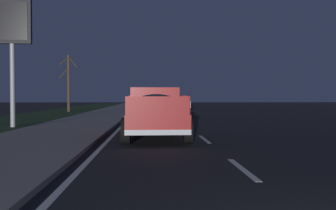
{
  "coord_description": "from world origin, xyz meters",
  "views": [
    {
      "loc": [
        -2.88,
        1.93,
        1.52
      ],
      "look_at": [
        13.16,
        1.16,
        1.16
      ],
      "focal_mm": 39.72,
      "sensor_mm": 36.0,
      "label": 1
    }
  ],
  "objects_px": {
    "gas_price_sign": "(12,32)",
    "bare_tree_far": "(68,82)",
    "sedan_silver": "(180,103)",
    "sedan_green": "(156,106)",
    "pickup_truck": "(155,111)"
  },
  "relations": [
    {
      "from": "sedan_green",
      "to": "sedan_silver",
      "type": "bearing_deg",
      "value": -12.33
    },
    {
      "from": "sedan_green",
      "to": "gas_price_sign",
      "type": "distance_m",
      "value": 12.76
    },
    {
      "from": "bare_tree_far",
      "to": "pickup_truck",
      "type": "bearing_deg",
      "value": -160.81
    },
    {
      "from": "bare_tree_far",
      "to": "gas_price_sign",
      "type": "bearing_deg",
      "value": -175.75
    },
    {
      "from": "pickup_truck",
      "to": "gas_price_sign",
      "type": "distance_m",
      "value": 9.48
    },
    {
      "from": "gas_price_sign",
      "to": "bare_tree_far",
      "type": "relative_size",
      "value": 1.11
    },
    {
      "from": "sedan_green",
      "to": "bare_tree_far",
      "type": "height_order",
      "value": "bare_tree_far"
    },
    {
      "from": "sedan_silver",
      "to": "pickup_truck",
      "type": "bearing_deg",
      "value": 173.48
    },
    {
      "from": "sedan_green",
      "to": "gas_price_sign",
      "type": "relative_size",
      "value": 0.69
    },
    {
      "from": "pickup_truck",
      "to": "sedan_green",
      "type": "bearing_deg",
      "value": -0.9
    },
    {
      "from": "sedan_silver",
      "to": "gas_price_sign",
      "type": "relative_size",
      "value": 0.7
    },
    {
      "from": "gas_price_sign",
      "to": "bare_tree_far",
      "type": "distance_m",
      "value": 19.44
    },
    {
      "from": "pickup_truck",
      "to": "bare_tree_far",
      "type": "distance_m",
      "value": 25.91
    },
    {
      "from": "sedan_green",
      "to": "bare_tree_far",
      "type": "xyz_separation_m",
      "value": [
        9.61,
        8.72,
        2.23
      ]
    },
    {
      "from": "sedan_silver",
      "to": "gas_price_sign",
      "type": "xyz_separation_m",
      "value": [
        -23.69,
        10.35,
        3.97
      ]
    }
  ]
}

